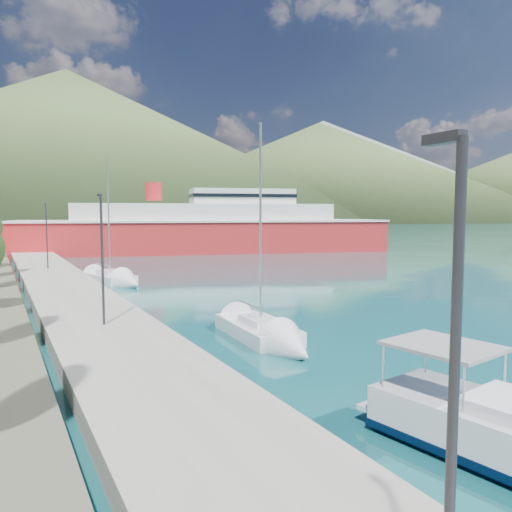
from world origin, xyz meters
TOP-DOWN VIEW (x-y plane):
  - ground at (0.00, 120.00)m, footprint 1400.00×1400.00m
  - quay at (-9.00, 26.00)m, footprint 5.00×88.00m
  - hills_far at (138.59, 618.73)m, footprint 1480.00×900.00m
  - hills_near at (98.04, 372.50)m, footprint 1010.00×520.00m
  - lamp_posts at (-9.00, 14.43)m, footprint 0.15×47.10m
  - sailboat_near at (-2.36, 7.74)m, footprint 2.71×7.79m
  - sailboat_mid at (-4.29, 30.35)m, footprint 4.57×8.24m
  - ferry at (15.48, 59.53)m, footprint 56.67×25.27m

SIDE VIEW (x-z plane):
  - ground at x=0.00m, z-range 0.00..0.00m
  - sailboat_near at x=-2.36m, z-range -5.22..5.82m
  - sailboat_mid at x=-4.29m, z-range -5.45..6.09m
  - quay at x=-9.00m, z-range 0.00..0.80m
  - ferry at x=15.48m, z-range -2.16..8.87m
  - lamp_posts at x=-9.00m, z-range 1.05..7.11m
  - hills_near at x=98.04m, z-range -8.32..106.68m
  - hills_far at x=138.59m, z-range -12.61..167.39m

